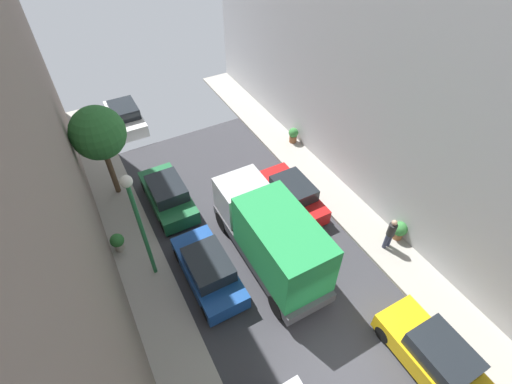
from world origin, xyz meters
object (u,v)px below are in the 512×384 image
parked_car_left_3 (125,116)px  lamp_post (137,215)px  parked_car_right_2 (436,357)px  potted_plant_2 (118,242)px  parked_car_left_1 (208,270)px  potted_plant_0 (399,230)px  pedestrian (391,233)px  street_tree_2 (98,133)px  delivery_truck (271,236)px  potted_plant_1 (293,134)px  parked_car_left_2 (168,195)px  parked_car_right_3 (292,195)px

parked_car_left_3 → lamp_post: size_ratio=0.77×
parked_car_right_2 → potted_plant_2: 13.28m
parked_car_left_1 → potted_plant_2: size_ratio=4.56×
parked_car_left_3 → lamp_post: lamp_post is taller
parked_car_right_2 → potted_plant_0: size_ratio=4.52×
pedestrian → street_tree_2: street_tree_2 is taller
delivery_truck → potted_plant_1: 8.94m
pedestrian → lamp_post: (-9.58, 3.74, 2.66)m
parked_car_left_1 → delivery_truck: (2.70, -0.45, 1.07)m
parked_car_left_2 → potted_plant_0: size_ratio=4.52×
potted_plant_0 → pedestrian: bearing=-169.6°
delivery_truck → parked_car_left_2: bearing=116.2°
parked_car_left_1 → parked_car_left_3: size_ratio=1.00×
parked_car_right_2 → potted_plant_1: 13.75m
parked_car_left_3 → parked_car_left_1: bearing=-90.0°
parked_car_left_3 → potted_plant_2: parked_car_left_3 is taller
lamp_post → street_tree_2: bearing=91.5°
parked_car_left_1 → parked_car_left_2: (0.00, 5.04, 0.00)m
pedestrian → lamp_post: bearing=158.7°
parked_car_left_3 → parked_car_right_2: size_ratio=1.00×
delivery_truck → potted_plant_1: (5.62, 6.86, -1.12)m
parked_car_left_1 → potted_plant_2: bearing=131.3°
parked_car_right_2 → street_tree_2: bearing=117.7°
parked_car_left_2 → street_tree_2: 4.26m
potted_plant_1 → delivery_truck: bearing=-129.3°
parked_car_left_2 → parked_car_right_2: bearing=-65.9°
parked_car_right_2 → parked_car_right_3: size_ratio=1.00×
parked_car_left_2 → lamp_post: (-1.90, -3.63, 3.01)m
parked_car_left_1 → street_tree_2: size_ratio=0.85×
parked_car_right_3 → potted_plant_2: parked_car_right_3 is taller
parked_car_left_1 → parked_car_right_3: 5.78m
potted_plant_2 → lamp_post: lamp_post is taller
pedestrian → street_tree_2: 13.87m
street_tree_2 → lamp_post: size_ratio=0.91×
potted_plant_2 → lamp_post: 3.75m
parked_car_left_1 → potted_plant_1: (8.32, 6.41, -0.05)m
potted_plant_1 → potted_plant_2: 11.66m
delivery_truck → pedestrian: (4.98, -1.88, -0.71)m
parked_car_right_3 → lamp_post: 7.92m
parked_car_left_2 → street_tree_2: street_tree_2 is taller
parked_car_right_2 → pedestrian: pedestrian is taller
pedestrian → potted_plant_1: size_ratio=1.83×
potted_plant_0 → potted_plant_2: bearing=154.3°
potted_plant_0 → parked_car_left_1: bearing=165.6°
parked_car_left_1 → potted_plant_1: 10.51m
pedestrian → potted_plant_0: (0.81, 0.15, -0.41)m
parked_car_left_3 → parked_car_right_2: bearing=-75.0°
delivery_truck → pedestrian: delivery_truck is taller
parked_car_left_3 → lamp_post: bearing=-99.2°
parked_car_left_2 → potted_plant_2: 3.39m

